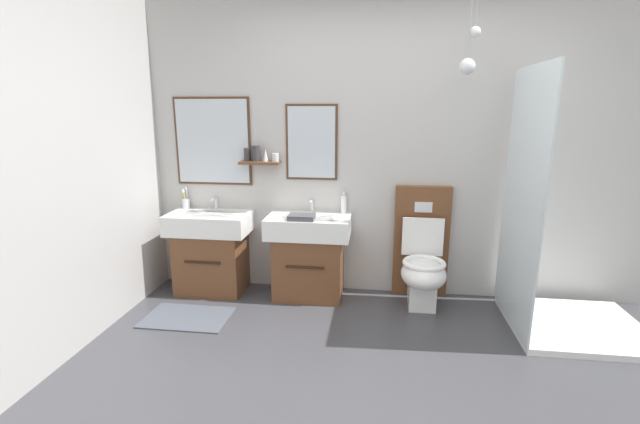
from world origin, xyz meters
TOP-DOWN VIEW (x-y plane):
  - ground_plane at (0.00, 0.00)m, footprint 5.64×4.64m
  - wall_back at (-0.02, 1.66)m, footprint 4.44×0.47m
  - wall_left at (-2.16, 0.00)m, footprint 0.12×3.44m
  - bath_mat at (-1.56, 0.83)m, footprint 0.68×0.44m
  - vanity_sink_left at (-1.56, 1.41)m, footprint 0.73×0.46m
  - tap_on_left_sink at (-1.56, 1.57)m, footprint 0.03×0.13m
  - vanity_sink_right at (-0.65, 1.41)m, footprint 0.73×0.46m
  - tap_on_right_sink at (-0.65, 1.57)m, footprint 0.03×0.13m
  - toilet at (0.33, 1.40)m, footprint 0.48×0.62m
  - toothbrush_cup at (-1.84, 1.56)m, footprint 0.07×0.07m
  - soap_dispenser at (-0.36, 1.57)m, footprint 0.06×0.06m
  - folded_hand_towel at (-0.69, 1.28)m, footprint 0.22×0.16m
  - shower_tray at (1.29, 1.05)m, footprint 0.98×0.89m

SIDE VIEW (x-z plane):
  - ground_plane at x=0.00m, z-range -0.10..0.00m
  - bath_mat at x=-1.56m, z-range 0.00..0.01m
  - toilet at x=0.33m, z-range -0.12..0.88m
  - vanity_sink_left at x=-1.56m, z-range 0.02..0.76m
  - vanity_sink_right at x=-0.65m, z-range 0.02..0.76m
  - shower_tray at x=1.29m, z-range -0.58..1.37m
  - folded_hand_towel at x=-0.69m, z-range 0.74..0.78m
  - toothbrush_cup at x=-1.84m, z-range 0.69..0.90m
  - tap_on_left_sink at x=-1.56m, z-range 0.75..0.87m
  - tap_on_right_sink at x=-0.65m, z-range 0.75..0.87m
  - soap_dispenser at x=-0.36m, z-range 0.72..0.92m
  - wall_left at x=-2.16m, z-range 0.00..2.61m
  - wall_back at x=-0.02m, z-range 0.00..2.61m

